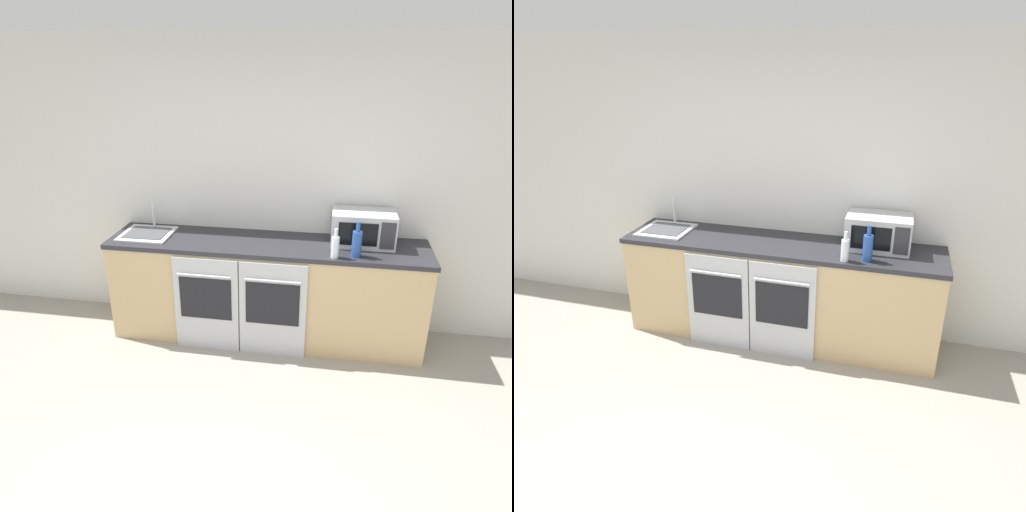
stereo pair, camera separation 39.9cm
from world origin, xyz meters
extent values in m
cube|color=silver|center=(0.00, 2.40, 1.30)|extent=(10.00, 0.06, 2.60)
cube|color=tan|center=(0.00, 2.07, 0.44)|extent=(2.74, 0.60, 0.88)
cube|color=#28282D|center=(0.00, 2.07, 0.90)|extent=(2.76, 0.62, 0.04)
cube|color=#B7BABF|center=(-0.47, 1.76, 0.43)|extent=(0.56, 0.03, 0.87)
cube|color=black|center=(-0.47, 1.74, 0.50)|extent=(0.45, 0.01, 0.38)
cylinder|color=#B7BABF|center=(-0.47, 1.72, 0.73)|extent=(0.46, 0.02, 0.02)
cube|color=#B7BABF|center=(0.10, 1.76, 0.43)|extent=(0.56, 0.03, 0.87)
cube|color=black|center=(0.10, 1.74, 0.50)|extent=(0.45, 0.01, 0.38)
cylinder|color=#B7BABF|center=(0.10, 1.72, 0.73)|extent=(0.46, 0.02, 0.02)
cube|color=#B7BABF|center=(0.81, 2.18, 1.07)|extent=(0.53, 0.34, 0.28)
cube|color=black|center=(0.76, 2.00, 1.07)|extent=(0.32, 0.01, 0.19)
cube|color=#2D2D33|center=(1.00, 2.00, 1.07)|extent=(0.12, 0.01, 0.23)
cylinder|color=#234793|center=(0.75, 1.88, 1.03)|extent=(0.08, 0.08, 0.21)
cylinder|color=#234793|center=(0.75, 1.88, 1.17)|extent=(0.03, 0.03, 0.08)
cylinder|color=silver|center=(0.58, 1.83, 1.01)|extent=(0.06, 0.06, 0.17)
cylinder|color=silver|center=(0.58, 1.83, 1.13)|extent=(0.03, 0.03, 0.07)
cube|color=silver|center=(-1.08, 2.07, 0.93)|extent=(0.44, 0.43, 0.01)
cube|color=#4C4F54|center=(-1.08, 2.07, 0.94)|extent=(0.35, 0.31, 0.01)
cylinder|color=silver|center=(-1.08, 2.24, 1.07)|extent=(0.02, 0.02, 0.26)
camera|label=1|loc=(0.53, -1.55, 2.36)|focal=32.00mm
camera|label=2|loc=(0.92, -1.46, 2.36)|focal=32.00mm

